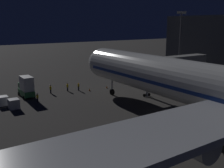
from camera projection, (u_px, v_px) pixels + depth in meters
ground_plane at (170, 118)px, 40.94m from camera, size 320.00×320.00×0.00m
jet_bridge at (167, 64)px, 54.39m from camera, size 18.65×3.40×7.70m
apron_floodlight_mast at (180, 39)px, 70.44m from camera, size 2.90×0.50×17.18m
ops_van at (26, 87)px, 52.20m from camera, size 2.36×5.02×4.16m
baggage_container_near_belt at (14, 104)px, 45.20m from camera, size 1.67×1.74×1.69m
baggage_container_spare at (3, 101)px, 47.22m from camera, size 1.81×1.74×1.59m
ground_crew_near_nose_gear at (79, 86)px, 57.42m from camera, size 0.40×0.40×1.72m
ground_crew_by_belt_loader at (37, 97)px, 48.77m from camera, size 0.40×0.40×1.73m
ground_crew_marshaller_fwd at (67, 87)px, 57.00m from camera, size 0.40×0.40×1.72m
ground_crew_under_port_wing at (51, 89)px, 55.07m from camera, size 0.40×0.40×1.78m
traffic_cone_nose_port at (107, 87)px, 59.71m from camera, size 0.36×0.36×0.55m
traffic_cone_nose_starboard at (89, 90)px, 57.34m from camera, size 0.36×0.36×0.55m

